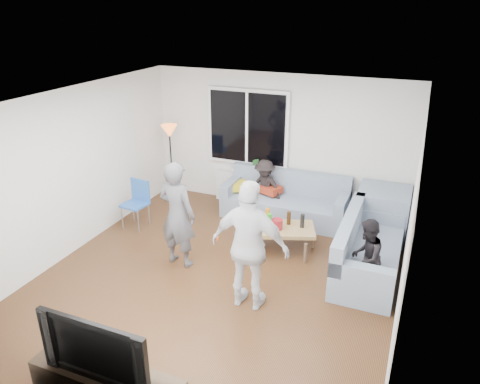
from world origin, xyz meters
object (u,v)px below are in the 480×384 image
at_px(player_left, 177,215).
at_px(player_right, 250,247).
at_px(side_chair, 135,205).
at_px(spectator_right, 366,257).
at_px(sofa_right_section, 370,246).
at_px(floor_lamp, 171,164).
at_px(coffee_table, 280,238).
at_px(spectator_back, 265,188).
at_px(sofa_back_section, 285,197).
at_px(television, 101,344).

height_order(player_left, player_right, player_right).
relative_size(side_chair, spectator_right, 0.77).
height_order(sofa_right_section, player_left, player_left).
bearing_deg(floor_lamp, coffee_table, -22.62).
distance_m(sofa_right_section, coffee_table, 1.46).
height_order(floor_lamp, spectator_back, floor_lamp).
height_order(player_left, spectator_right, player_left).
bearing_deg(sofa_right_section, spectator_right, -180.00).
height_order(sofa_back_section, player_right, player_right).
bearing_deg(coffee_table, sofa_right_section, -4.70).
distance_m(side_chair, player_left, 1.59).
xyz_separation_m(sofa_back_section, spectator_right, (1.71, -1.83, 0.13)).
bearing_deg(player_right, television, 71.67).
xyz_separation_m(side_chair, floor_lamp, (0.00, 1.32, 0.35)).
relative_size(side_chair, television, 0.73).
xyz_separation_m(sofa_back_section, spectator_back, (-0.41, 0.03, 0.12)).
bearing_deg(television, side_chair, 120.50).
bearing_deg(side_chair, coffee_table, 11.98).
distance_m(side_chair, player_right, 3.06).
distance_m(coffee_table, floor_lamp, 2.91).
relative_size(sofa_back_section, floor_lamp, 1.47).
xyz_separation_m(player_right, television, (-0.71, -2.07, -0.11)).
height_order(sofa_right_section, floor_lamp, floor_lamp).
distance_m(player_left, spectator_back, 2.27).
relative_size(sofa_right_section, spectator_right, 1.80).
relative_size(sofa_right_section, floor_lamp, 1.28).
relative_size(player_right, spectator_right, 1.60).
relative_size(player_left, television, 1.41).
xyz_separation_m(player_right, spectator_right, (1.36, 0.87, -0.33)).
bearing_deg(floor_lamp, player_right, -44.39).
height_order(coffee_table, player_right, player_right).
relative_size(sofa_right_section, coffee_table, 1.82).
relative_size(player_right, spectator_back, 1.64).
bearing_deg(player_right, coffee_table, -86.57).
relative_size(sofa_right_section, player_right, 1.12).
xyz_separation_m(sofa_back_section, television, (-0.36, -4.77, 0.36)).
bearing_deg(spectator_right, television, -28.90).
relative_size(coffee_table, television, 0.93).
height_order(sofa_right_section, spectator_right, spectator_right).
bearing_deg(spectator_back, player_right, -62.43).
xyz_separation_m(floor_lamp, television, (2.01, -4.72, 0.00)).
relative_size(spectator_right, television, 0.94).
bearing_deg(sofa_back_section, television, -94.29).
relative_size(sofa_back_section, coffee_table, 2.09).
xyz_separation_m(side_chair, television, (2.01, -3.41, 0.35)).
height_order(sofa_right_section, television, television).
height_order(side_chair, spectator_back, spectator_back).
bearing_deg(sofa_right_section, coffee_table, 85.30).
bearing_deg(coffee_table, floor_lamp, 157.38).
bearing_deg(player_left, television, 110.99).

